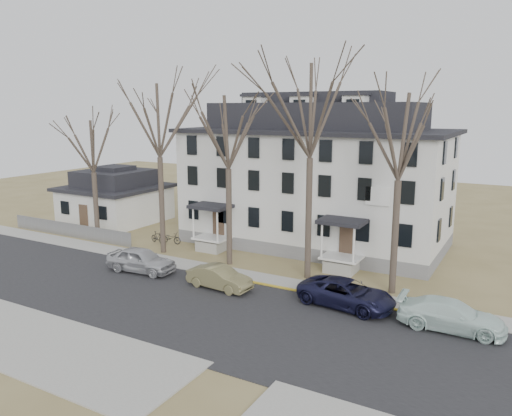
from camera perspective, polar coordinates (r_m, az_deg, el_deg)
The scene contains 19 objects.
ground at distance 25.46m, azimuth -5.42°, elevation -13.89°, with size 120.00×120.00×0.00m, color olive.
main_road at distance 26.97m, azimuth -2.94°, elevation -12.36°, with size 120.00×10.00×0.04m, color #27272A.
far_sidewalk at distance 31.84m, azimuth 2.90°, elevation -8.58°, with size 120.00×2.00×0.08m, color #A09F97.
near_sidewalk_left at distance 27.60m, azimuth -25.93°, elevation -12.98°, with size 20.00×5.00×0.08m, color #A09F97.
yellow_curb at distance 29.29m, azimuth 11.03°, elevation -10.59°, with size 14.00×0.25×0.06m, color gold.
boarding_house at distance 40.21m, azimuth 6.78°, elevation 3.45°, with size 20.80×12.36×12.05m.
small_house at distance 50.32m, azimuth -15.74°, elevation 1.07°, with size 8.70×8.70×5.00m.
fence at distance 45.78m, azimuth -20.45°, elevation -3.09°, with size 14.00×0.06×1.20m, color gray.
tree_far_left at distance 37.55m, azimuth -11.09°, elevation 10.37°, with size 8.40×8.40×13.72m.
tree_mid_left at distance 34.00m, azimuth -3.21°, elevation 9.24°, with size 7.80×7.80×12.74m.
tree_center at distance 31.16m, azimuth 6.30°, elevation 11.73°, with size 9.00×9.00×14.70m.
tree_mid_right at distance 29.45m, azimuth 16.23°, elevation 8.50°, with size 7.80×7.80×12.74m.
tree_bungalow at distance 42.50m, azimuth -18.25°, elevation 7.10°, with size 6.60×6.60×10.78m.
car_silver at distance 34.47m, azimuth -13.00°, elevation -5.86°, with size 1.94×4.82×1.64m, color silver.
car_tan at distance 30.71m, azimuth -4.21°, elevation -7.99°, with size 1.45×4.17×1.37m, color olive.
car_navy at distance 28.39m, azimuth 10.31°, elevation -9.66°, with size 2.49×5.40×1.50m, color #161734.
car_white at distance 27.01m, azimuth 21.41°, elevation -11.41°, with size 2.09×5.13×1.49m, color white.
bicycle_left at distance 41.08m, azimuth -9.71°, elevation -3.44°, with size 0.63×1.82×0.96m, color black.
bicycle_right at distance 41.48m, azimuth -11.20°, elevation -3.37°, with size 0.44×1.56×0.94m, color black.
Camera 1 is at (13.29, -18.83, 10.82)m, focal length 35.00 mm.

